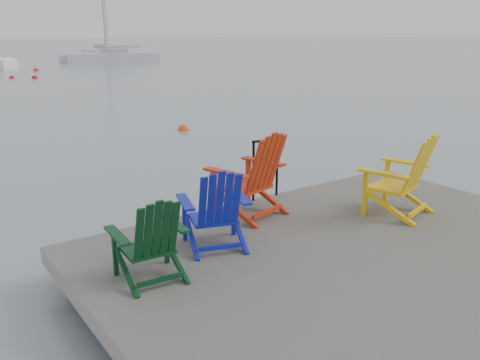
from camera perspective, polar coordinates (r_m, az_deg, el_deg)
ground at (r=6.06m, az=15.46°, el=-12.91°), size 400.00×400.00×0.00m
dock at (r=5.90m, az=15.72°, el=-9.96°), size 6.00×5.00×1.40m
handrail at (r=7.47m, az=2.88°, el=1.95°), size 0.48×0.04×0.90m
chair_green at (r=5.09m, az=-9.98°, el=-6.48°), size 0.74×0.69×0.89m
chair_blue at (r=5.75m, az=-2.75°, el=-3.15°), size 0.91×0.86×0.96m
chair_red at (r=6.73m, az=1.44°, el=0.65°), size 1.06×1.00×1.14m
chair_yellow at (r=7.13m, az=17.84°, el=0.58°), size 1.03×0.98×1.11m
sailboat_mid at (r=67.30m, az=-14.75°, el=13.75°), size 7.96×8.33×12.53m
sailboat_far at (r=52.17m, az=-14.26°, el=13.16°), size 8.44×4.10×11.31m
buoy_a at (r=15.60m, az=-6.36°, el=5.60°), size 0.35×0.35×0.35m
buoy_b at (r=35.96m, az=-24.23°, el=10.40°), size 0.34×0.34×0.34m
buoy_c at (r=42.07m, az=-21.93°, el=11.33°), size 0.39×0.39×0.39m
buoy_d at (r=35.25m, az=-22.05°, el=10.54°), size 0.37×0.37×0.37m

